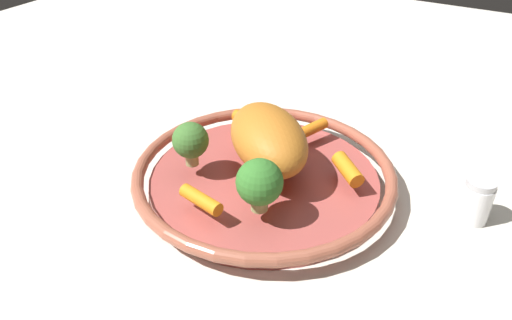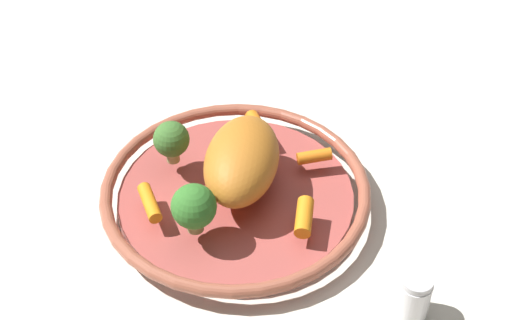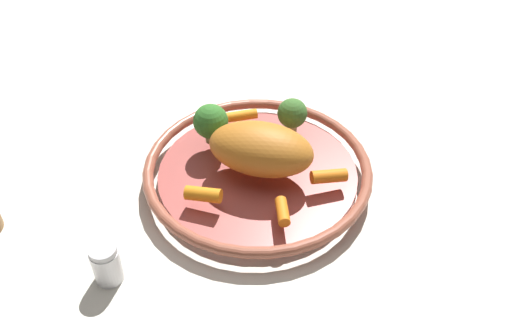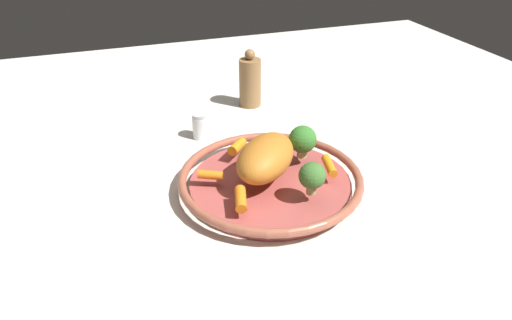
{
  "view_description": "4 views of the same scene",
  "coord_description": "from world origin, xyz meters",
  "px_view_note": "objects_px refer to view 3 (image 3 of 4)",
  "views": [
    {
      "loc": [
        -0.26,
        0.47,
        0.4
      ],
      "look_at": [
        0.01,
        0.01,
        0.05
      ],
      "focal_mm": 34.87,
      "sensor_mm": 36.0,
      "label": 1
    },
    {
      "loc": [
        -0.58,
        0.35,
        0.69
      ],
      "look_at": [
        -0.01,
        -0.03,
        0.07
      ],
      "focal_mm": 52.24,
      "sensor_mm": 36.0,
      "label": 2
    },
    {
      "loc": [
        -0.28,
        -0.54,
        0.58
      ],
      "look_at": [
        -0.01,
        -0.02,
        0.06
      ],
      "focal_mm": 38.34,
      "sensor_mm": 36.0,
      "label": 3
    },
    {
      "loc": [
        0.69,
        -0.27,
        0.5
      ],
      "look_at": [
        -0.01,
        -0.03,
        0.07
      ],
      "focal_mm": 33.32,
      "sensor_mm": 36.0,
      "label": 4
    }
  ],
  "objects_px": {
    "salt_shaker": "(106,263)",
    "baby_carrot_left": "(203,194)",
    "serving_bowl": "(258,172)",
    "baby_carrot_near_rim": "(329,176)",
    "baby_carrot_back": "(239,116)",
    "roast_chicken_piece": "(261,149)",
    "baby_carrot_right": "(283,211)",
    "broccoli_floret_small": "(292,114)",
    "broccoli_floret_edge": "(211,122)"
  },
  "relations": [
    {
      "from": "baby_carrot_back",
      "to": "baby_carrot_left",
      "type": "bearing_deg",
      "value": -131.43
    },
    {
      "from": "roast_chicken_piece",
      "to": "baby_carrot_near_rim",
      "type": "bearing_deg",
      "value": -44.62
    },
    {
      "from": "serving_bowl",
      "to": "broccoli_floret_edge",
      "type": "distance_m",
      "value": 0.1
    },
    {
      "from": "broccoli_floret_edge",
      "to": "baby_carrot_left",
      "type": "bearing_deg",
      "value": -119.13
    },
    {
      "from": "broccoli_floret_edge",
      "to": "baby_carrot_near_rim",
      "type": "bearing_deg",
      "value": -55.47
    },
    {
      "from": "baby_carrot_back",
      "to": "baby_carrot_near_rim",
      "type": "bearing_deg",
      "value": -75.38
    },
    {
      "from": "roast_chicken_piece",
      "to": "baby_carrot_near_rim",
      "type": "distance_m",
      "value": 0.1
    },
    {
      "from": "serving_bowl",
      "to": "broccoli_floret_edge",
      "type": "relative_size",
      "value": 5.3
    },
    {
      "from": "roast_chicken_piece",
      "to": "broccoli_floret_edge",
      "type": "bearing_deg",
      "value": 113.4
    },
    {
      "from": "broccoli_floret_small",
      "to": "broccoli_floret_edge",
      "type": "height_order",
      "value": "broccoli_floret_edge"
    },
    {
      "from": "broccoli_floret_edge",
      "to": "broccoli_floret_small",
      "type": "bearing_deg",
      "value": -16.94
    },
    {
      "from": "broccoli_floret_small",
      "to": "baby_carrot_left",
      "type": "bearing_deg",
      "value": -157.74
    },
    {
      "from": "serving_bowl",
      "to": "baby_carrot_left",
      "type": "distance_m",
      "value": 0.11
    },
    {
      "from": "salt_shaker",
      "to": "baby_carrot_left",
      "type": "bearing_deg",
      "value": 14.8
    },
    {
      "from": "serving_bowl",
      "to": "salt_shaker",
      "type": "bearing_deg",
      "value": -164.01
    },
    {
      "from": "baby_carrot_near_rim",
      "to": "salt_shaker",
      "type": "xyz_separation_m",
      "value": [
        -0.32,
        0.01,
        -0.02
      ]
    },
    {
      "from": "baby_carrot_near_rim",
      "to": "broccoli_floret_edge",
      "type": "xyz_separation_m",
      "value": [
        -0.11,
        0.16,
        0.03
      ]
    },
    {
      "from": "roast_chicken_piece",
      "to": "baby_carrot_near_rim",
      "type": "relative_size",
      "value": 2.97
    },
    {
      "from": "baby_carrot_near_rim",
      "to": "broccoli_floret_edge",
      "type": "relative_size",
      "value": 0.8
    },
    {
      "from": "baby_carrot_left",
      "to": "baby_carrot_near_rim",
      "type": "bearing_deg",
      "value": -15.62
    },
    {
      "from": "serving_bowl",
      "to": "baby_carrot_back",
      "type": "relative_size",
      "value": 5.88
    },
    {
      "from": "baby_carrot_near_rim",
      "to": "broccoli_floret_small",
      "type": "bearing_deg",
      "value": 84.98
    },
    {
      "from": "serving_bowl",
      "to": "baby_carrot_near_rim",
      "type": "height_order",
      "value": "baby_carrot_near_rim"
    },
    {
      "from": "roast_chicken_piece",
      "to": "baby_carrot_back",
      "type": "xyz_separation_m",
      "value": [
        0.02,
        0.12,
        -0.03
      ]
    },
    {
      "from": "roast_chicken_piece",
      "to": "broccoli_floret_small",
      "type": "relative_size",
      "value": 2.59
    },
    {
      "from": "roast_chicken_piece",
      "to": "salt_shaker",
      "type": "distance_m",
      "value": 0.26
    },
    {
      "from": "roast_chicken_piece",
      "to": "broccoli_floret_small",
      "type": "height_order",
      "value": "roast_chicken_piece"
    },
    {
      "from": "baby_carrot_right",
      "to": "salt_shaker",
      "type": "bearing_deg",
      "value": 170.99
    },
    {
      "from": "baby_carrot_near_rim",
      "to": "baby_carrot_back",
      "type": "distance_m",
      "value": 0.2
    },
    {
      "from": "broccoli_floret_small",
      "to": "baby_carrot_back",
      "type": "bearing_deg",
      "value": 132.73
    },
    {
      "from": "broccoli_floret_edge",
      "to": "roast_chicken_piece",
      "type": "bearing_deg",
      "value": -66.6
    },
    {
      "from": "serving_bowl",
      "to": "baby_carrot_back",
      "type": "bearing_deg",
      "value": 78.05
    },
    {
      "from": "baby_carrot_near_rim",
      "to": "broccoli_floret_edge",
      "type": "bearing_deg",
      "value": 124.53
    },
    {
      "from": "baby_carrot_back",
      "to": "salt_shaker",
      "type": "relative_size",
      "value": 1.0
    },
    {
      "from": "roast_chicken_piece",
      "to": "baby_carrot_left",
      "type": "relative_size",
      "value": 3.04
    },
    {
      "from": "baby_carrot_back",
      "to": "broccoli_floret_small",
      "type": "distance_m",
      "value": 0.09
    },
    {
      "from": "serving_bowl",
      "to": "roast_chicken_piece",
      "type": "height_order",
      "value": "roast_chicken_piece"
    },
    {
      "from": "baby_carrot_near_rim",
      "to": "serving_bowl",
      "type": "bearing_deg",
      "value": 131.8
    },
    {
      "from": "broccoli_floret_small",
      "to": "baby_carrot_right",
      "type": "bearing_deg",
      "value": -124.03
    },
    {
      "from": "baby_carrot_right",
      "to": "broccoli_floret_small",
      "type": "bearing_deg",
      "value": 55.97
    },
    {
      "from": "baby_carrot_left",
      "to": "baby_carrot_back",
      "type": "height_order",
      "value": "baby_carrot_left"
    },
    {
      "from": "roast_chicken_piece",
      "to": "broccoli_floret_edge",
      "type": "height_order",
      "value": "roast_chicken_piece"
    },
    {
      "from": "salt_shaker",
      "to": "baby_carrot_right",
      "type": "bearing_deg",
      "value": -9.01
    },
    {
      "from": "baby_carrot_right",
      "to": "broccoli_floret_small",
      "type": "distance_m",
      "value": 0.19
    },
    {
      "from": "baby_carrot_near_rim",
      "to": "baby_carrot_back",
      "type": "relative_size",
      "value": 0.89
    },
    {
      "from": "roast_chicken_piece",
      "to": "broccoli_floret_edge",
      "type": "distance_m",
      "value": 0.1
    },
    {
      "from": "roast_chicken_piece",
      "to": "baby_carrot_back",
      "type": "height_order",
      "value": "roast_chicken_piece"
    },
    {
      "from": "baby_carrot_right",
      "to": "broccoli_floret_edge",
      "type": "distance_m",
      "value": 0.19
    },
    {
      "from": "baby_carrot_left",
      "to": "roast_chicken_piece",
      "type": "bearing_deg",
      "value": 12.37
    },
    {
      "from": "roast_chicken_piece",
      "to": "baby_carrot_back",
      "type": "relative_size",
      "value": 2.64
    }
  ]
}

